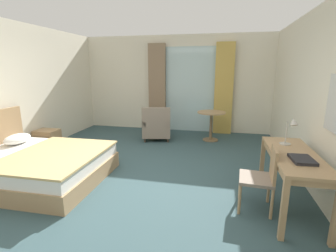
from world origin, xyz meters
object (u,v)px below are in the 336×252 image
object	(u,v)px
writing_desk	(293,160)
armchair_by_window	(157,127)
closed_book	(302,160)
round_cafe_table	(211,119)
desk_lamp	(291,128)
desk_chair	(263,175)
bed	(35,164)
nightstand	(48,140)

from	to	relation	value
writing_desk	armchair_by_window	size ratio (longest dim) A/B	1.73
closed_book	round_cafe_table	distance (m)	3.40
armchair_by_window	writing_desk	bearing A→B (deg)	-46.53
desk_lamp	armchair_by_window	distance (m)	3.54
desk_chair	bed	bearing A→B (deg)	178.11
bed	writing_desk	world-z (taller)	bed
nightstand	desk_chair	xyz separation A→B (m)	(4.30, -1.46, 0.24)
nightstand	round_cafe_table	bearing A→B (deg)	24.31
closed_book	desk_chair	bearing A→B (deg)	156.78
desk_lamp	armchair_by_window	size ratio (longest dim) A/B	0.49
bed	armchair_by_window	xyz separation A→B (m)	(1.34, 2.69, 0.08)
desk_lamp	armchair_by_window	world-z (taller)	desk_lamp
nightstand	desk_lamp	world-z (taller)	desk_lamp
desk_chair	closed_book	bearing A→B (deg)	-19.22
writing_desk	bed	bearing A→B (deg)	-179.64
nightstand	desk_chair	distance (m)	4.55
nightstand	round_cafe_table	distance (m)	3.86
desk_chair	round_cafe_table	size ratio (longest dim) A/B	1.15
bed	nightstand	distance (m)	1.57
writing_desk	round_cafe_table	distance (m)	3.13
bed	writing_desk	xyz separation A→B (m)	(3.86, 0.02, 0.39)
desk_chair	armchair_by_window	distance (m)	3.54
writing_desk	desk_chair	size ratio (longest dim) A/B	1.78
writing_desk	armchair_by_window	bearing A→B (deg)	133.47
writing_desk	round_cafe_table	world-z (taller)	writing_desk
bed	armchair_by_window	world-z (taller)	bed
bed	nightstand	world-z (taller)	bed
closed_book	bed	bearing A→B (deg)	172.31
desk_chair	closed_book	world-z (taller)	desk_chair
desk_lamp	armchair_by_window	bearing A→B (deg)	136.67
desk_chair	desk_lamp	distance (m)	0.78
desk_chair	round_cafe_table	bearing A→B (deg)	104.73
bed	desk_lamp	xyz separation A→B (m)	(3.86, 0.30, 0.75)
writing_desk	closed_book	size ratio (longest dim) A/B	4.67
nightstand	desk_lamp	distance (m)	4.86
bed	nightstand	size ratio (longest dim) A/B	4.52
nightstand	round_cafe_table	xyz separation A→B (m)	(3.50, 1.58, 0.31)
armchair_by_window	bed	bearing A→B (deg)	-116.42
armchair_by_window	round_cafe_table	size ratio (longest dim) A/B	1.18
nightstand	closed_book	bearing A→B (deg)	-18.81
writing_desk	desk_chair	xyz separation A→B (m)	(-0.37, -0.14, -0.18)
writing_desk	desk_lamp	xyz separation A→B (m)	(0.00, 0.28, 0.36)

